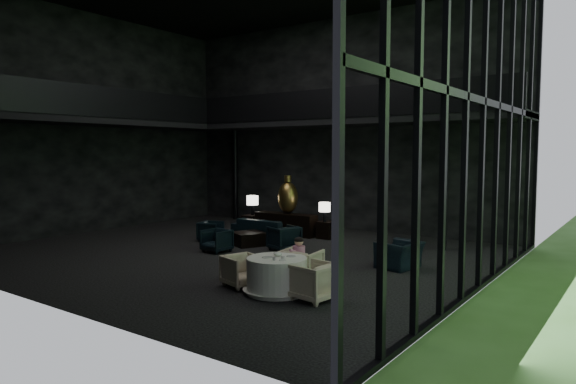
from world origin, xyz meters
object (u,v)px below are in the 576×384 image
Objects in this scene: side_table_right at (326,230)px; dining_table at (277,278)px; console at (286,224)px; sofa at (265,224)px; side_table_left at (251,223)px; lounge_armchair_east at (284,236)px; table_lamp_right at (325,208)px; child at (299,251)px; dining_chair_north at (301,263)px; coffee_table at (248,239)px; dining_chair_east at (314,278)px; dining_chair_west at (242,269)px; lounge_armchair_west at (211,231)px; lounge_armchair_south at (217,240)px; table_lamp_left at (252,201)px; bronze_urn at (288,197)px; window_armchair at (400,251)px.

side_table_right is 6.95m from dining_table.
sofa is at bearing -96.89° from console.
dining_table is at bearing -46.68° from side_table_left.
table_lamp_right is at bearing -156.98° from lounge_armchair_east.
lounge_armchair_east is 3.87m from child.
coffee_table is at bearing -43.93° from dining_chair_north.
dining_chair_east is 1.85m from dining_chair_west.
lounge_armchair_south is (1.46, -1.26, 0.02)m from lounge_armchair_west.
lounge_armchair_south reaches higher than lounge_armchair_west.
table_lamp_left reaches higher than coffee_table.
sofa is at bearing 106.49° from coffee_table.
coffee_table is 4.98m from child.
lounge_armchair_south is 0.75× the size of dining_chair_north.
dining_chair_north is at bearing -27.52° from dining_chair_west.
table_lamp_right is 6.02m from dining_chair_north.
lounge_armchair_west is 1.53m from coffee_table.
dining_chair_east is at bearing -60.13° from table_lamp_right.
console is 2.66× the size of dining_chair_east.
table_lamp_right is at bearing 0.67° from side_table_left.
side_table_left is at bearing 55.16° from dining_chair_west.
dining_chair_east is (6.80, -6.24, 0.16)m from side_table_left.
table_lamp_right is 0.76× the size of lounge_armchair_east.
bronze_urn is 7.28m from dining_chair_west.
console is at bearing -106.42° from window_armchair.
table_lamp_right reaches higher than dining_chair_north.
bronze_urn is at bearing -52.28° from child.
coffee_table is 1.24× the size of dining_chair_west.
dining_chair_north is 1.57× the size of child.
dining_chair_west is (-1.85, -0.02, -0.07)m from dining_chair_east.
lounge_armchair_west is 7.46m from dining_chair_east.
table_lamp_left is at bearing -124.52° from dining_chair_east.
bronze_urn is 1.91m from side_table_right.
table_lamp_right is at bearing -63.92° from child.
table_lamp_left is 1.10× the size of table_lamp_right.
side_table_left is 0.83× the size of lounge_armchair_south.
dining_chair_north is (4.07, -1.56, 0.12)m from lounge_armchair_south.
child is (5.83, -5.33, 0.46)m from side_table_left.
lounge_armchair_south is at bearing -150.31° from lounge_armchair_west.
window_armchair is at bearing -12.98° from dining_chair_west.
table_lamp_left is 3.21m from coffee_table.
side_table_right is 0.62× the size of dining_chair_north.
bronze_urn is 2.25× the size of child.
dining_table reaches higher than lounge_armchair_west.
table_lamp_left reaches higher than window_armchair.
table_lamp_left is 1.04× the size of lounge_armchair_south.
lounge_armchair_west is at bearing 145.95° from dining_table.
dining_chair_east is at bearing 0.98° from dining_table.
sofa reaches higher than dining_table.
table_lamp_right is at bearing -115.30° from window_armchair.
lounge_armchair_east is 5.18m from dining_chair_east.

